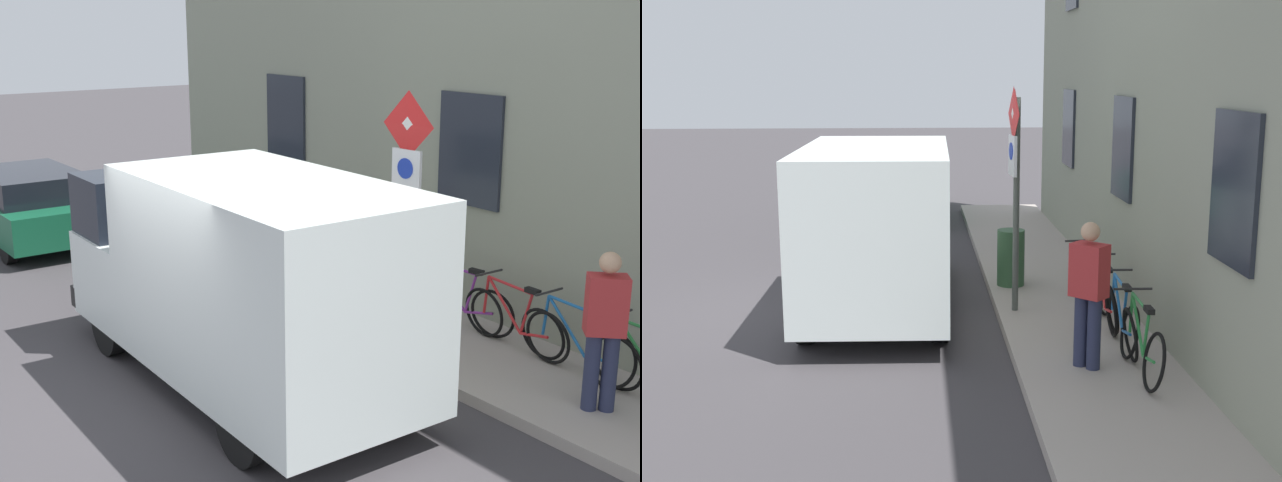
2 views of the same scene
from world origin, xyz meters
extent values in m
plane|color=#3C393C|center=(0.00, 0.00, 0.00)|extent=(80.00, 80.00, 0.00)
cube|color=#A59990|center=(3.35, 0.00, 0.07)|extent=(1.92, 17.78, 0.14)
cube|color=gray|center=(4.66, 0.00, 3.77)|extent=(0.70, 15.78, 7.54)
cube|color=#232833|center=(4.29, 0.00, 2.41)|extent=(0.06, 1.10, 1.50)
cube|color=#232833|center=(4.29, 4.34, 2.41)|extent=(0.06, 1.10, 1.50)
cylinder|color=#474C47|center=(2.64, -0.62, 1.66)|extent=(0.09, 0.09, 3.03)
pyramid|color=silver|center=(2.56, -0.63, 2.92)|extent=(0.07, 0.50, 0.50)
pyramid|color=red|center=(2.56, -0.63, 2.92)|extent=(0.06, 0.56, 0.56)
cube|color=white|center=(2.58, -0.63, 2.37)|extent=(0.07, 0.44, 0.56)
cylinder|color=#1933B2|center=(2.55, -0.63, 2.43)|extent=(0.03, 0.24, 0.24)
cube|color=white|center=(0.67, -0.57, 1.41)|extent=(2.09, 3.85, 2.18)
cube|color=white|center=(0.74, 2.03, 0.87)|extent=(2.03, 1.45, 1.10)
cube|color=black|center=(0.74, 2.24, 1.77)|extent=(1.94, 1.03, 0.84)
cube|color=black|center=(0.75, 2.78, 0.50)|extent=(2.00, 0.21, 0.28)
cylinder|color=black|center=(-0.15, 1.82, 0.38)|extent=(0.24, 0.77, 0.76)
cylinder|color=black|center=(1.61, 1.78, 0.38)|extent=(0.24, 0.77, 0.76)
cylinder|color=black|center=(-0.23, -1.51, 0.38)|extent=(0.24, 0.77, 0.76)
cylinder|color=black|center=(1.53, -1.55, 0.38)|extent=(0.24, 0.77, 0.76)
cube|color=#145738|center=(0.84, 7.98, 0.58)|extent=(1.78, 4.01, 0.64)
cube|color=black|center=(0.84, 7.78, 1.08)|extent=(1.63, 2.41, 0.60)
cylinder|color=black|center=(1.62, 9.29, 0.30)|extent=(0.18, 0.60, 0.60)
cylinder|color=black|center=(0.05, 6.67, 0.30)|extent=(0.18, 0.60, 0.60)
cylinder|color=black|center=(1.60, 6.65, 0.30)|extent=(0.18, 0.60, 0.60)
torus|color=black|center=(3.76, -2.73, 0.47)|extent=(0.16, 0.66, 0.66)
cylinder|color=#27833B|center=(3.76, -3.07, 0.68)|extent=(0.04, 0.60, 0.60)
cylinder|color=#27833B|center=(3.76, -2.76, 0.72)|extent=(0.04, 0.09, 0.50)
cylinder|color=#262626|center=(3.76, -2.78, 1.02)|extent=(0.46, 0.03, 0.03)
torus|color=black|center=(3.77, -1.79, 0.47)|extent=(0.16, 0.66, 0.66)
torus|color=black|center=(3.74, -2.84, 0.47)|extent=(0.16, 0.66, 0.66)
cylinder|color=#1C62AD|center=(3.76, -2.13, 0.68)|extent=(0.06, 0.60, 0.60)
cylinder|color=#1C62AD|center=(3.76, -2.20, 0.95)|extent=(0.06, 0.73, 0.07)
cylinder|color=#1C62AD|center=(3.75, -2.49, 0.66)|extent=(0.04, 0.19, 0.55)
cylinder|color=#1C62AD|center=(3.75, -2.63, 0.43)|extent=(0.05, 0.43, 0.12)
cylinder|color=#1C62AD|center=(3.77, -1.82, 0.72)|extent=(0.04, 0.09, 0.50)
cube|color=black|center=(3.75, -2.56, 0.97)|extent=(0.09, 0.20, 0.06)
cylinder|color=#262626|center=(3.77, -1.84, 1.02)|extent=(0.46, 0.04, 0.03)
torus|color=black|center=(3.78, -0.85, 0.47)|extent=(0.15, 0.66, 0.66)
torus|color=black|center=(3.73, -1.90, 0.47)|extent=(0.15, 0.66, 0.66)
cylinder|color=red|center=(3.77, -1.18, 0.68)|extent=(0.06, 0.60, 0.60)
cylinder|color=red|center=(3.76, -1.26, 0.95)|extent=(0.07, 0.73, 0.07)
cylinder|color=red|center=(3.75, -1.55, 0.66)|extent=(0.04, 0.19, 0.55)
cylinder|color=red|center=(3.74, -1.68, 0.43)|extent=(0.05, 0.43, 0.12)
cylinder|color=red|center=(3.78, -0.87, 0.72)|extent=(0.04, 0.09, 0.50)
cube|color=black|center=(3.75, -1.62, 0.97)|extent=(0.09, 0.20, 0.06)
cylinder|color=#262626|center=(3.78, -0.90, 1.02)|extent=(0.46, 0.05, 0.03)
torus|color=black|center=(3.68, 0.09, 0.47)|extent=(0.21, 0.67, 0.66)
torus|color=black|center=(3.83, -0.95, 0.47)|extent=(0.21, 0.67, 0.66)
cylinder|color=purple|center=(3.73, -0.24, 0.68)|extent=(0.12, 0.60, 0.60)
cylinder|color=purple|center=(3.74, -0.32, 0.95)|extent=(0.14, 0.72, 0.07)
cylinder|color=purple|center=(3.78, -0.60, 0.66)|extent=(0.06, 0.19, 0.55)
cylinder|color=purple|center=(3.80, -0.74, 0.43)|extent=(0.10, 0.43, 0.12)
cylinder|color=purple|center=(3.69, 0.07, 0.72)|extent=(0.05, 0.09, 0.50)
cube|color=black|center=(3.79, -0.68, 0.97)|extent=(0.11, 0.21, 0.06)
cylinder|color=#262626|center=(3.69, 0.04, 1.02)|extent=(0.46, 0.09, 0.03)
cylinder|color=#262B47|center=(3.13, -2.94, 0.56)|extent=(0.16, 0.16, 0.85)
cylinder|color=#262B47|center=(3.25, -3.06, 0.56)|extent=(0.16, 0.16, 0.85)
cube|color=#B22D2E|center=(3.19, -3.00, 1.30)|extent=(0.47, 0.47, 0.62)
sphere|color=tan|center=(3.19, -3.00, 1.75)|extent=(0.22, 0.22, 0.22)
cylinder|color=#2D5133|center=(2.74, 0.81, 0.59)|extent=(0.44, 0.44, 0.90)
camera|label=1|loc=(-3.97, -7.75, 4.13)|focal=47.28mm
camera|label=2|loc=(1.22, -12.06, 3.54)|focal=46.48mm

